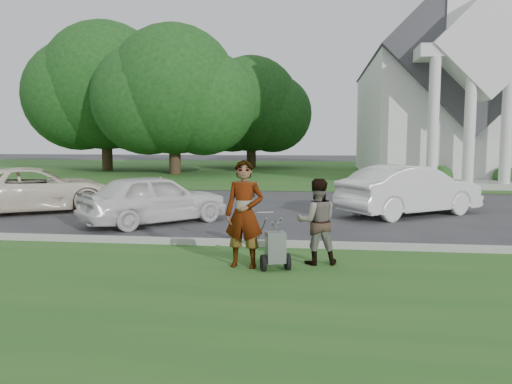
% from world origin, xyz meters
% --- Properties ---
extents(ground, '(120.00, 120.00, 0.00)m').
position_xyz_m(ground, '(0.00, 0.00, 0.00)').
color(ground, '#333335').
rests_on(ground, ground).
extents(grass_strip, '(80.00, 7.00, 0.01)m').
position_xyz_m(grass_strip, '(0.00, -3.00, 0.01)').
color(grass_strip, '#235A1F').
rests_on(grass_strip, ground).
extents(church_lawn, '(80.00, 30.00, 0.01)m').
position_xyz_m(church_lawn, '(0.00, 27.00, 0.01)').
color(church_lawn, '#235A1F').
rests_on(church_lawn, ground).
extents(curb, '(80.00, 0.18, 0.15)m').
position_xyz_m(curb, '(0.00, 0.55, 0.07)').
color(curb, '#9E9E93').
rests_on(curb, ground).
extents(church, '(9.19, 19.00, 24.10)m').
position_xyz_m(church, '(9.00, 23.11, 5.94)').
color(church, white).
rests_on(church, ground).
extents(tree_left, '(10.63, 8.40, 9.71)m').
position_xyz_m(tree_left, '(-8.01, 21.99, 5.11)').
color(tree_left, '#332316').
rests_on(tree_left, ground).
extents(tree_far, '(11.64, 9.20, 10.73)m').
position_xyz_m(tree_far, '(-14.01, 24.99, 5.69)').
color(tree_far, '#332316').
rests_on(tree_far, ground).
extents(tree_back, '(9.61, 7.60, 8.89)m').
position_xyz_m(tree_back, '(-4.01, 29.99, 4.73)').
color(tree_back, '#332316').
rests_on(tree_back, ground).
extents(striping_cart, '(0.72, 1.09, 0.94)m').
position_xyz_m(striping_cart, '(0.68, -1.35, 0.40)').
color(striping_cart, black).
rests_on(striping_cart, ground).
extents(person_left, '(0.76, 0.54, 1.95)m').
position_xyz_m(person_left, '(0.10, -1.21, 0.97)').
color(person_left, '#999999').
rests_on(person_left, ground).
extents(person_right, '(0.88, 0.74, 1.60)m').
position_xyz_m(person_right, '(1.40, -0.81, 0.80)').
color(person_right, '#999999').
rests_on(person_right, ground).
extents(parking_meter_near, '(0.10, 0.09, 1.32)m').
position_xyz_m(parking_meter_near, '(0.08, 0.14, 0.83)').
color(parking_meter_near, gray).
rests_on(parking_meter_near, ground).
extents(car_a, '(5.62, 4.68, 1.43)m').
position_xyz_m(car_a, '(-7.57, 4.86, 0.71)').
color(car_a, '#F3E6CE').
rests_on(car_a, ground).
extents(car_b, '(4.04, 4.03, 1.39)m').
position_xyz_m(car_b, '(-3.05, 3.17, 0.69)').
color(car_b, white).
rests_on(car_b, ground).
extents(car_d, '(4.74, 4.00, 1.53)m').
position_xyz_m(car_d, '(4.21, 5.62, 0.77)').
color(car_d, silver).
rests_on(car_d, ground).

